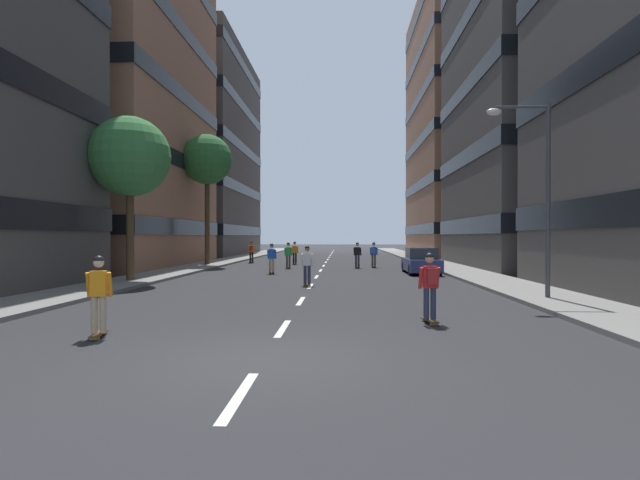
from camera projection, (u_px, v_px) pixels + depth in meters
ground_plane at (325, 264)px, 39.36m from camera, size 183.36×183.36×0.00m
sidewalk_left at (228, 260)px, 43.57m from camera, size 2.81×84.04×0.14m
sidewalk_right at (426, 261)px, 42.78m from camera, size 2.81×84.04×0.14m
lane_markings at (326, 262)px, 41.80m from camera, size 0.16×72.20×0.01m
building_left_mid at (89, 71)px, 36.33m from camera, size 14.29×17.90×28.28m
building_left_far at (185, 153)px, 58.41m from camera, size 14.29×21.66×23.63m
building_right_mid at (567, 25)px, 34.74m from camera, size 14.29×16.67×33.73m
building_right_far at (480, 125)px, 56.82m from camera, size 14.29×21.33×29.53m
parked_car_near at (421, 262)px, 29.07m from camera, size 1.82×4.40×1.52m
street_tree_near at (207, 160)px, 36.70m from camera, size 3.67×3.67×9.55m
street_tree_mid at (130, 157)px, 23.40m from camera, size 3.76×3.76×7.68m
streetlamp_right at (537, 178)px, 16.73m from camera, size 2.13×0.30×6.50m
skater_0 at (272, 257)px, 28.94m from camera, size 0.54×0.91×1.78m
skater_1 at (99, 292)px, 10.79m from camera, size 0.57×0.92×1.78m
skater_2 at (307, 263)px, 22.00m from camera, size 0.55×0.92×1.78m
skater_3 at (288, 254)px, 33.71m from camera, size 0.54×0.91×1.78m
skater_4 at (357, 254)px, 33.97m from camera, size 0.57×0.92×1.78m
skater_5 at (251, 251)px, 40.62m from camera, size 0.56×0.92×1.78m
skater_6 at (430, 283)px, 12.50m from camera, size 0.56×0.92×1.78m
skater_7 at (374, 253)px, 34.84m from camera, size 0.57×0.92×1.78m
skater_8 at (295, 252)px, 38.62m from camera, size 0.54×0.91×1.78m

